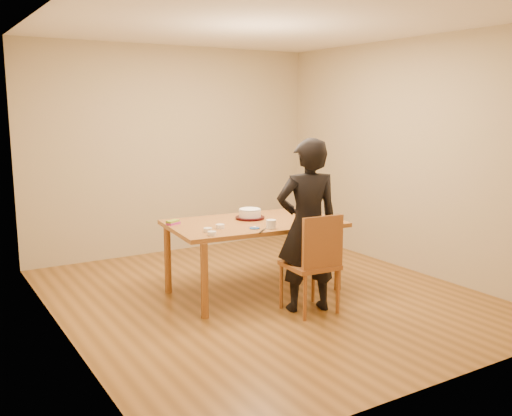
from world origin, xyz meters
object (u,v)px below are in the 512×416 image
person (307,226)px  cake_plate (250,218)px  cake (250,213)px  dining_chair (310,265)px  dining_table (253,223)px

person → cake_plate: bearing=-65.2°
cake_plate → person: (0.11, -0.87, 0.06)m
cake → dining_chair: bearing=-83.0°
dining_chair → cake: cake is taller
cake → person: bearing=-82.6°
dining_table → cake_plate: size_ratio=5.64×
dining_table → person: bearing=-72.9°
cake_plate → cake: size_ratio=1.33×
dining_chair → cake_plate: bearing=101.1°
dining_chair → cake: size_ratio=1.93×
dining_table → cake_plate: bearing=80.0°
cake_plate → cake: (-0.00, 0.00, 0.05)m
dining_chair → cake: bearing=101.1°
dining_table → dining_chair: (0.15, -0.78, -0.28)m
person → dining_table: bearing=-61.0°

